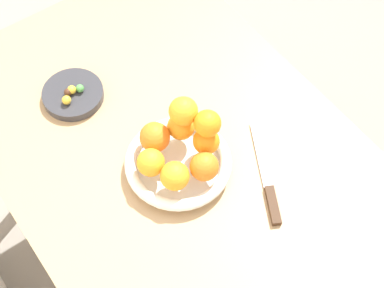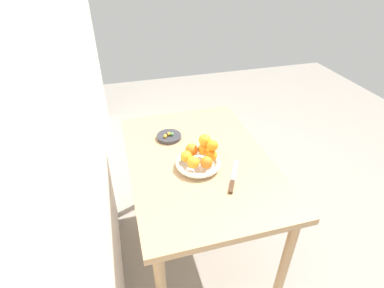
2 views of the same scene
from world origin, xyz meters
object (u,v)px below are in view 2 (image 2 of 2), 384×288
at_px(candy_ball_0, 172,134).
at_px(candy_dish, 169,137).
at_px(candy_ball_2, 167,134).
at_px(knife, 233,179).
at_px(fruit_bowl, 198,164).
at_px(orange_1, 186,157).
at_px(dining_table, 199,171).
at_px(orange_2, 193,162).
at_px(orange_3, 206,162).
at_px(orange_5, 204,149).
at_px(orange_6, 205,140).
at_px(candy_ball_3, 165,136).
at_px(orange_7, 212,146).
at_px(orange_0, 192,150).
at_px(candy_ball_1, 169,134).
at_px(orange_4, 211,156).

bearing_deg(candy_ball_0, candy_dish, 60.91).
distance_m(candy_ball_2, knife, 0.51).
relative_size(fruit_bowl, orange_1, 3.89).
xyz_separation_m(orange_1, candy_ball_0, (0.29, 0.01, -0.04)).
distance_m(orange_1, knife, 0.26).
height_order(dining_table, candy_ball_0, candy_ball_0).
height_order(orange_1, orange_2, orange_2).
bearing_deg(candy_dish, candy_ball_2, 104.03).
distance_m(orange_3, orange_5, 0.12).
xyz_separation_m(dining_table, orange_1, (-0.06, 0.09, 0.16)).
height_order(dining_table, orange_6, orange_6).
xyz_separation_m(orange_3, candy_ball_3, (0.35, 0.14, -0.04)).
bearing_deg(orange_7, dining_table, 31.11).
height_order(orange_2, candy_ball_2, orange_2).
xyz_separation_m(orange_0, candy_ball_3, (0.23, 0.10, -0.04)).
height_order(orange_3, candy_ball_2, orange_3).
height_order(dining_table, orange_5, orange_5).
xyz_separation_m(fruit_bowl, orange_5, (0.05, -0.04, 0.05)).
relative_size(orange_6, candy_ball_2, 3.34).
bearing_deg(candy_ball_3, knife, -149.31).
relative_size(candy_ball_1, candy_ball_3, 0.97).
height_order(candy_ball_3, knife, candy_ball_3).
bearing_deg(candy_ball_2, dining_table, -152.03).
xyz_separation_m(orange_0, orange_1, (-0.05, 0.04, -0.00)).
distance_m(orange_5, candy_ball_0, 0.28).
bearing_deg(candy_ball_3, dining_table, -147.36).
bearing_deg(orange_4, candy_ball_1, 26.25).
relative_size(fruit_bowl, candy_dish, 1.61).
relative_size(orange_7, knife, 0.25).
distance_m(orange_2, candy_ball_2, 0.36).
bearing_deg(knife, candy_ball_0, 25.64).
distance_m(orange_1, orange_2, 0.06).
distance_m(orange_6, candy_ball_3, 0.31).
relative_size(fruit_bowl, knife, 1.00).
bearing_deg(orange_2, orange_1, 21.51).
height_order(orange_2, orange_3, same).
relative_size(orange_1, candy_ball_3, 2.79).
bearing_deg(candy_ball_0, candy_ball_3, 106.10).
height_order(orange_0, orange_3, orange_0).
relative_size(dining_table, orange_6, 17.37).
bearing_deg(orange_7, orange_6, 24.78).
relative_size(dining_table, candy_dish, 7.46).
relative_size(orange_0, orange_2, 1.07).
distance_m(orange_0, candy_ball_0, 0.25).
relative_size(dining_table, candy_ball_2, 57.99).
xyz_separation_m(orange_2, orange_3, (-0.02, -0.06, 0.00)).
xyz_separation_m(dining_table, candy_ball_0, (0.23, 0.10, 0.12)).
bearing_deg(orange_5, orange_7, -155.49).
distance_m(orange_3, candy_ball_1, 0.39).
bearing_deg(candy_ball_3, candy_ball_2, -36.18).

